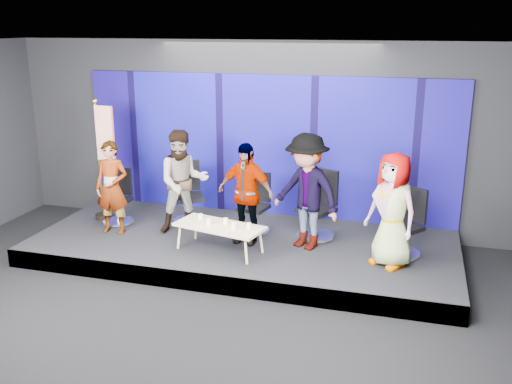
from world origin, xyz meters
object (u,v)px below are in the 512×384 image
panelist_a (112,188)px  coffee_table (219,227)px  mug_a (200,216)px  mug_b (209,222)px  panelist_c (246,193)px  mug_e (249,226)px  flag_stand (104,157)px  chair_d (318,216)px  chair_e (405,234)px  panelist_b (183,182)px  mug_c (226,221)px  panelist_e (392,210)px  chair_b (189,202)px  chair_a (119,205)px  panelist_d (306,192)px  mug_d (233,226)px  chair_c (255,213)px

panelist_a → coffee_table: 2.09m
mug_a → mug_b: (0.22, -0.21, 0.00)m
mug_b → panelist_c: bearing=50.2°
mug_e → flag_stand: (-2.98, 0.89, 0.70)m
panelist_c → mug_e: panelist_c is taller
chair_d → chair_e: size_ratio=1.08×
chair_d → panelist_b: bearing=-144.9°
mug_a → mug_e: mug_e is taller
chair_d → mug_c: 1.63m
panelist_c → coffee_table: (-0.28, -0.51, -0.43)m
panelist_a → panelist_e: (4.65, -0.11, 0.06)m
chair_e → mug_a: (-3.21, -0.46, 0.13)m
chair_b → mug_b: chair_b is taller
chair_a → coffee_table: chair_a is taller
panelist_c → coffee_table: bearing=-108.5°
chair_a → chair_e: size_ratio=0.93×
panelist_c → chair_e: bearing=13.0°
chair_d → panelist_d: size_ratio=0.62×
panelist_b → mug_d: (1.15, -0.77, -0.41)m
chair_e → chair_d: bearing=-158.7°
panelist_b → mug_c: panelist_b is taller
mug_d → chair_a: bearing=160.9°
chair_b → mug_c: bearing=-74.3°
chair_c → mug_c: chair_c is taller
chair_c → flag_stand: bearing=-166.8°
mug_c → flag_stand: 2.76m
panelist_d → mug_e: (-0.78, -0.58, -0.45)m
panelist_a → chair_c: (2.32, 0.72, -0.46)m
chair_e → mug_c: bearing=-131.8°
mug_d → mug_e: 0.24m
panelist_b → flag_stand: size_ratio=0.80×
chair_c → coffee_table: size_ratio=0.68×
chair_d → coffee_table: (-1.39, -1.03, 0.02)m
chair_b → mug_e: bearing=-67.8°
chair_b → chair_c: 1.29m
chair_b → panelist_b: bearing=-105.8°
mug_c → mug_d: (0.19, -0.16, 0.00)m
chair_a → flag_stand: bearing=159.6°
panelist_c → chair_d: size_ratio=1.45×
panelist_d → flag_stand: size_ratio=0.84×
chair_c → mug_c: bearing=-92.6°
chair_e → mug_b: 3.07m
chair_a → mug_e: (2.70, -0.81, 0.16)m
panelist_b → panelist_d: 2.16m
mug_c → mug_e: mug_c is taller
chair_b → flag_stand: 1.72m
panelist_c → mug_a: 0.82m
panelist_a → chair_b: size_ratio=1.46×
chair_d → mug_c: chair_d is taller
panelist_b → mug_b: (0.71, -0.70, -0.41)m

